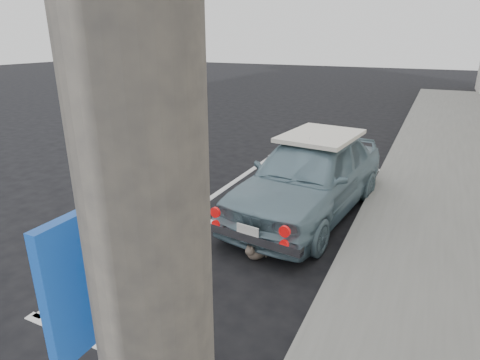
# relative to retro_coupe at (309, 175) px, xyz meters

# --- Properties ---
(ground) EXTENTS (80.00, 80.00, 0.00)m
(ground) POSITION_rel_retro_coupe_xyz_m (-0.94, -3.52, -0.69)
(ground) COLOR black
(ground) RESTS_ON ground
(sidewalk) EXTENTS (2.80, 40.00, 0.15)m
(sidewalk) POSITION_rel_retro_coupe_xyz_m (2.26, -1.52, -0.61)
(sidewalk) COLOR slate
(sidewalk) RESTS_ON ground
(pline_front) EXTENTS (3.00, 0.12, 0.01)m
(pline_front) POSITION_rel_retro_coupe_xyz_m (-0.44, 2.98, -0.69)
(pline_front) COLOR silver
(pline_front) RESTS_ON ground
(pline_side) EXTENTS (0.12, 7.00, 0.01)m
(pline_side) POSITION_rel_retro_coupe_xyz_m (-1.84, -0.52, -0.69)
(pline_side) COLOR silver
(pline_side) RESTS_ON ground
(retro_coupe) EXTENTS (2.06, 4.17, 1.36)m
(retro_coupe) POSITION_rel_retro_coupe_xyz_m (0.00, 0.00, 0.00)
(retro_coupe) COLOR #7494A4
(retro_coupe) RESTS_ON ground
(cat) EXTENTS (0.31, 0.48, 0.27)m
(cat) POSITION_rel_retro_coupe_xyz_m (-0.17, -1.82, -0.57)
(cat) COLOR #796A5C
(cat) RESTS_ON ground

